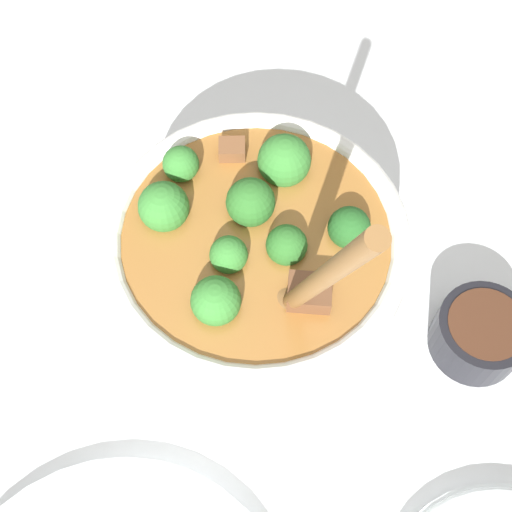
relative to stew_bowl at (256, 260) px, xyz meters
The scene contains 3 objects.
ground_plane 0.06m from the stew_bowl, 17.44° to the right, with size 4.00×4.00×0.00m, color silver.
stew_bowl is the anchor object (origin of this frame).
condiment_bowl 0.18m from the stew_bowl, 30.82° to the left, with size 0.07×0.07×0.04m.
Camera 1 is at (0.18, -0.18, 0.54)m, focal length 50.00 mm.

